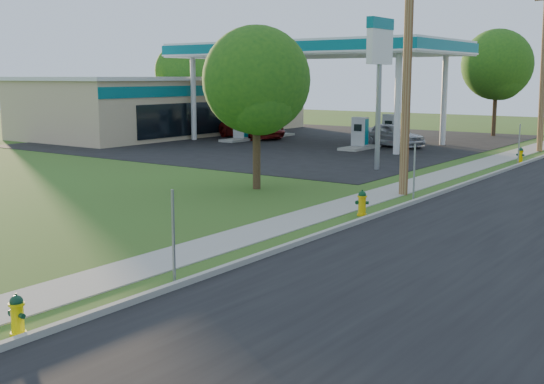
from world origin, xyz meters
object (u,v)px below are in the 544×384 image
object	(u,v)px
fuel_pump_sw	(275,127)
hydrant_far	(520,155)
car_silver	(393,135)
fuel_pump_nw	(241,130)
fuel_pump_ne	(360,137)
tree_back	(182,73)
hydrant_near	(17,315)
tree_verge	(257,84)
car_red	(252,128)
hydrant_mid	(362,203)
utility_pole_far	(543,67)
fuel_pump_se	(390,133)
tree_lot	(498,67)
utility_pole_mid	(408,57)
price_pylon	(380,50)

from	to	relation	value
fuel_pump_sw	hydrant_far	world-z (taller)	fuel_pump_sw
fuel_pump_sw	car_silver	world-z (taller)	fuel_pump_sw
fuel_pump_nw	fuel_pump_ne	size ratio (longest dim) A/B	1.00
tree_back	hydrant_near	world-z (taller)	tree_back
tree_verge	hydrant_far	bearing A→B (deg)	67.83
car_red	hydrant_near	bearing A→B (deg)	-131.49
hydrant_mid	car_red	bearing A→B (deg)	134.75
fuel_pump_nw	tree_verge	bearing A→B (deg)	-49.66
fuel_pump_sw	hydrant_near	distance (m)	38.22
utility_pole_far	fuel_pump_se	distance (m)	9.84
tree_verge	car_silver	size ratio (longest dim) A/B	1.41
fuel_pump_nw	hydrant_near	distance (m)	34.78
hydrant_near	fuel_pump_ne	bearing A→B (deg)	108.12
fuel_pump_ne	tree_lot	world-z (taller)	tree_lot
hydrant_near	car_silver	distance (m)	32.96
utility_pole_mid	fuel_pump_se	world-z (taller)	utility_pole_mid
utility_pole_mid	tree_lot	distance (m)	27.19
car_silver	hydrant_near	bearing A→B (deg)	-142.38
utility_pole_mid	price_pylon	bearing A→B (deg)	125.34
utility_pole_far	tree_verge	world-z (taller)	utility_pole_far
utility_pole_far	tree_back	bearing A→B (deg)	172.73
price_pylon	tree_back	bearing A→B (deg)	149.21
fuel_pump_se	car_silver	bearing A→B (deg)	-58.05
utility_pole_mid	fuel_pump_se	size ratio (longest dim) A/B	3.06
utility_pole_mid	fuel_pump_ne	world-z (taller)	utility_pole_mid
fuel_pump_sw	tree_verge	bearing A→B (deg)	-56.11
fuel_pump_sw	car_red	world-z (taller)	fuel_pump_sw
hydrant_far	tree_lot	bearing A→B (deg)	112.46
utility_pole_far	tree_lot	size ratio (longest dim) A/B	1.25
tree_lot	hydrant_mid	size ratio (longest dim) A/B	9.37
price_pylon	fuel_pump_se	bearing A→B (deg)	113.50
tree_back	hydrant_mid	xyz separation A→B (m)	(32.26, -26.27, -4.19)
utility_pole_mid	hydrant_mid	bearing A→B (deg)	-82.00
utility_pole_mid	hydrant_near	distance (m)	17.03
utility_pole_mid	fuel_pump_nw	world-z (taller)	utility_pole_mid
price_pylon	fuel_pump_ne	bearing A→B (deg)	123.69
tree_lot	hydrant_near	size ratio (longest dim) A/B	10.47
utility_pole_far	fuel_pump_sw	world-z (taller)	utility_pole_far
fuel_pump_sw	car_red	size ratio (longest dim) A/B	0.59
utility_pole_far	hydrant_near	bearing A→B (deg)	-88.81
fuel_pump_se	fuel_pump_sw	bearing A→B (deg)	180.00
fuel_pump_sw	car_silver	xyz separation A→B (m)	(9.98, -1.57, 0.02)
utility_pole_mid	tree_back	bearing A→B (deg)	145.16
fuel_pump_ne	hydrant_near	distance (m)	30.92
hydrant_mid	tree_verge	bearing A→B (deg)	159.56
hydrant_near	utility_pole_far	bearing A→B (deg)	91.19
fuel_pump_sw	tree_back	xyz separation A→B (m)	(-13.76, 5.04, 3.87)
tree_lot	fuel_pump_se	bearing A→B (deg)	-110.25
tree_back	hydrant_far	distance (m)	34.15
fuel_pump_ne	tree_verge	size ratio (longest dim) A/B	0.52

